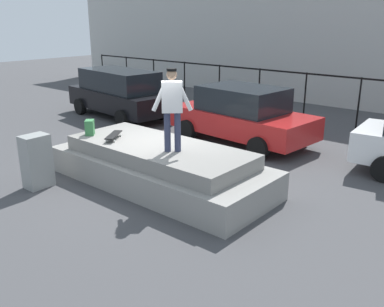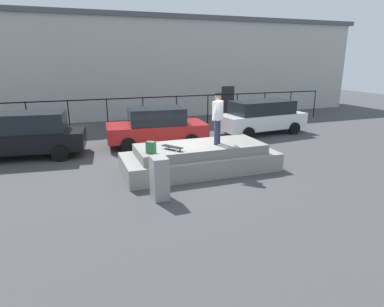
% 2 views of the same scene
% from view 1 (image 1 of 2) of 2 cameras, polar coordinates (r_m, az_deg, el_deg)
% --- Properties ---
extents(ground_plane, '(60.00, 60.00, 0.00)m').
position_cam_1_polar(ground_plane, '(10.40, -4.76, -3.29)').
color(ground_plane, '#424244').
extents(concrete_ledge, '(5.51, 2.27, 0.97)m').
position_cam_1_polar(concrete_ledge, '(9.88, -4.44, -1.70)').
color(concrete_ledge, gray).
rests_on(concrete_ledge, ground_plane).
extents(skateboarder, '(0.69, 0.66, 1.79)m').
position_cam_1_polar(skateboarder, '(8.96, -2.71, 6.65)').
color(skateboarder, '#2D334C').
rests_on(skateboarder, concrete_ledge).
extents(skateboard, '(0.60, 0.77, 0.12)m').
position_cam_1_polar(skateboard, '(10.28, -10.56, 2.47)').
color(skateboard, black).
rests_on(skateboard, concrete_ledge).
extents(backpack, '(0.34, 0.34, 0.37)m').
position_cam_1_polar(backpack, '(10.76, -13.66, 3.44)').
color(backpack, '#33723F').
rests_on(backpack, concrete_ledge).
extents(car_black_hatchback_near, '(4.97, 2.50, 1.83)m').
position_cam_1_polar(car_black_hatchback_near, '(16.80, -9.75, 8.14)').
color(car_black_hatchback_near, black).
rests_on(car_black_hatchback_near, ground_plane).
extents(car_red_sedan_mid, '(4.69, 2.53, 1.74)m').
position_cam_1_polar(car_red_sedan_mid, '(13.21, 6.78, 5.27)').
color(car_red_sedan_mid, '#B21E1E').
rests_on(car_red_sedan_mid, ground_plane).
extents(utility_box, '(0.45, 0.61, 1.24)m').
position_cam_1_polar(utility_box, '(10.27, -20.26, -1.00)').
color(utility_box, gray).
rests_on(utility_box, ground_plane).
extents(fence_row, '(24.06, 0.06, 1.82)m').
position_cam_1_polar(fence_row, '(16.36, 15.11, 8.58)').
color(fence_row, black).
rests_on(fence_row, ground_plane).
extents(warehouse_building, '(35.44, 6.53, 6.71)m').
position_cam_1_polar(warehouse_building, '(22.12, 23.12, 15.59)').
color(warehouse_building, '#B2B2AD').
rests_on(warehouse_building, ground_plane).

